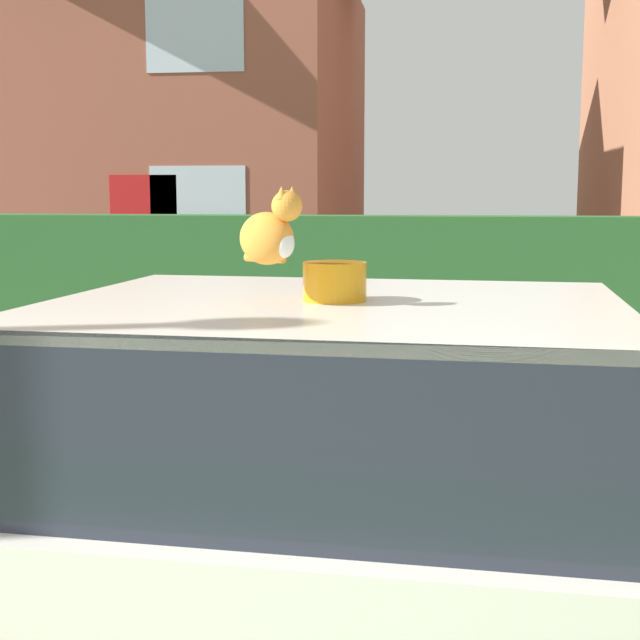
% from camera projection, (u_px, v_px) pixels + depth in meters
% --- Properties ---
extents(road_strip, '(28.00, 6.75, 0.01)m').
position_uv_depth(road_strip, '(227.00, 526.00, 4.95)').
color(road_strip, '#5B5B60').
rests_on(road_strip, ground).
extents(garden_hedge, '(9.28, 0.62, 1.61)m').
position_uv_depth(garden_hedge, '(389.00, 292.00, 9.37)').
color(garden_hedge, '#2D662D').
rests_on(garden_hedge, ground).
extents(police_car, '(4.36, 1.99, 1.60)m').
position_uv_depth(police_car, '(281.00, 518.00, 3.15)').
color(police_car, black).
rests_on(police_car, road_strip).
extents(cat, '(0.24, 0.25, 0.25)m').
position_uv_depth(cat, '(271.00, 233.00, 2.84)').
color(cat, orange).
rests_on(cat, police_car).
extents(house_left, '(8.04, 7.07, 8.03)m').
position_uv_depth(house_left, '(134.00, 66.00, 15.93)').
color(house_left, '#93513D').
rests_on(house_left, ground).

